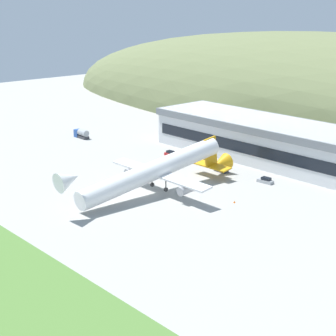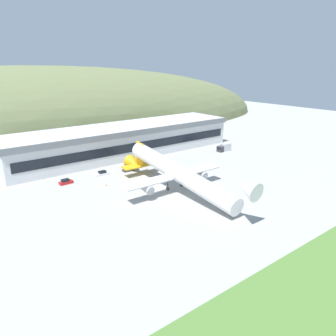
# 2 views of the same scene
# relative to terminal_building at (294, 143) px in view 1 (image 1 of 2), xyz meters

# --- Properties ---
(ground_plane) EXTENTS (410.92, 410.92, 0.00)m
(ground_plane) POSITION_rel_terminal_building_xyz_m (-10.51, -48.19, -6.68)
(ground_plane) COLOR #9E9E99
(terminal_building) EXTENTS (95.48, 22.11, 11.80)m
(terminal_building) POSITION_rel_terminal_building_xyz_m (0.00, 0.00, 0.00)
(terminal_building) COLOR silver
(terminal_building) RESTS_ON ground_plane
(cargo_airplane) EXTENTS (33.31, 54.52, 11.39)m
(cargo_airplane) POSITION_rel_terminal_building_xyz_m (-8.84, -45.21, -0.99)
(cargo_airplane) COLOR white
(service_car_0) EXTENTS (3.85, 1.90, 1.47)m
(service_car_0) POSITION_rel_terminal_building_xyz_m (-10.06, -19.77, -6.07)
(service_car_0) COLOR #333338
(service_car_0) RESTS_ON ground_plane
(service_car_1) EXTENTS (4.45, 2.17, 1.54)m
(service_car_1) POSITION_rel_terminal_building_xyz_m (4.60, -18.56, -6.04)
(service_car_1) COLOR #999EA3
(service_car_1) RESTS_ON ground_plane
(service_car_2) EXTENTS (4.24, 2.04, 1.58)m
(service_car_2) POSITION_rel_terminal_building_xyz_m (-31.89, -18.93, -6.03)
(service_car_2) COLOR #B21E1E
(service_car_2) RESTS_ON ground_plane
(service_car_3) EXTENTS (4.46, 1.84, 1.55)m
(service_car_3) POSITION_rel_terminal_building_xyz_m (-19.38, -18.50, -6.04)
(service_car_3) COLOR silver
(service_car_3) RESTS_ON ground_plane
(fuel_truck) EXTENTS (6.64, 2.36, 3.12)m
(fuel_truck) POSITION_rel_terminal_building_xyz_m (-70.04, -26.10, -5.19)
(fuel_truck) COLOR #264C99
(fuel_truck) RESTS_ON ground_plane
(traffic_cone_0) EXTENTS (0.52, 0.52, 0.58)m
(traffic_cone_0) POSITION_rel_terminal_building_xyz_m (9.11, -36.06, -6.40)
(traffic_cone_0) COLOR orange
(traffic_cone_0) RESTS_ON ground_plane
(traffic_cone_1) EXTENTS (0.52, 0.52, 0.58)m
(traffic_cone_1) POSITION_rel_terminal_building_xyz_m (-22.75, -28.05, -6.40)
(traffic_cone_1) COLOR orange
(traffic_cone_1) RESTS_ON ground_plane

